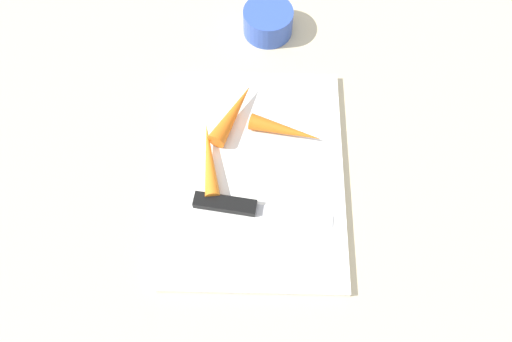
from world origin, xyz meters
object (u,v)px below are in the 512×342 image
object	(u,v)px
carrot_shortest	(286,130)
knife	(234,205)
carrot_medium	(233,113)
cutting_board	(256,173)
small_bowl	(268,21)
carrot_longest	(209,159)

from	to	relation	value
carrot_shortest	knife	bearing A→B (deg)	-105.70
carrot_shortest	carrot_medium	bearing A→B (deg)	176.27
cutting_board	carrot_medium	world-z (taller)	carrot_medium
cutting_board	knife	distance (m)	0.07
cutting_board	small_bowl	distance (m)	0.28
carrot_longest	carrot_medium	bearing A→B (deg)	-30.46
knife	carrot_medium	xyz separation A→B (m)	(-0.15, -0.01, 0.01)
knife	carrot_medium	world-z (taller)	carrot_medium
small_bowl	knife	bearing A→B (deg)	-7.48
carrot_shortest	small_bowl	world-z (taller)	small_bowl
cutting_board	knife	world-z (taller)	knife
cutting_board	carrot_shortest	world-z (taller)	carrot_shortest
carrot_shortest	carrot_medium	xyz separation A→B (m)	(-0.03, -0.08, 0.00)
carrot_longest	cutting_board	bearing A→B (deg)	-109.04
carrot_longest	carrot_medium	world-z (taller)	carrot_medium
cutting_board	carrot_medium	distance (m)	0.10
knife	cutting_board	bearing A→B (deg)	70.83
knife	small_bowl	world-z (taller)	small_bowl
cutting_board	carrot_medium	size ratio (longest dim) A/B	3.13
cutting_board	carrot_medium	bearing A→B (deg)	-157.99
carrot_medium	carrot_shortest	bearing A→B (deg)	-83.58
carrot_shortest	carrot_medium	size ratio (longest dim) A/B	0.98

